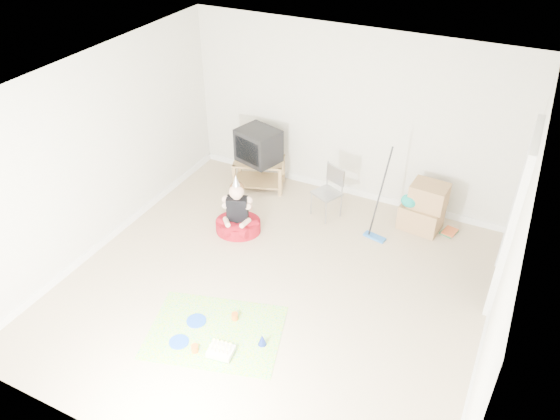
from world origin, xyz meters
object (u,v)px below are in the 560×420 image
at_px(crt_tv, 259,146).
at_px(seated_woman, 238,219).
at_px(folding_chair, 327,193).
at_px(birthday_cake, 221,352).
at_px(tv_stand, 259,171).
at_px(cardboard_boxes, 423,207).

xyz_separation_m(crt_tv, seated_woman, (0.29, -1.19, -0.54)).
distance_m(folding_chair, seated_woman, 1.34).
distance_m(seated_woman, birthday_cake, 2.26).
bearing_deg(birthday_cake, tv_stand, 111.01).
bearing_deg(seated_woman, folding_chair, 43.40).
height_order(tv_stand, folding_chair, folding_chair).
xyz_separation_m(folding_chair, cardboard_boxes, (1.34, 0.32, -0.04)).
xyz_separation_m(tv_stand, crt_tv, (-0.00, 0.00, 0.46)).
distance_m(tv_stand, folding_chair, 1.29).
bearing_deg(crt_tv, folding_chair, 4.54).
distance_m(folding_chair, birthday_cake, 2.98).
xyz_separation_m(tv_stand, seated_woman, (0.29, -1.19, -0.08)).
height_order(folding_chair, seated_woman, seated_woman).
relative_size(seated_woman, birthday_cake, 3.09).
relative_size(crt_tv, birthday_cake, 2.01).
height_order(tv_stand, birthday_cake, tv_stand).
bearing_deg(cardboard_boxes, birthday_cake, -112.47).
distance_m(tv_stand, cardboard_boxes, 2.60).
relative_size(tv_stand, birthday_cake, 2.99).
distance_m(cardboard_boxes, birthday_cake, 3.56).
bearing_deg(seated_woman, birthday_cake, -65.04).
bearing_deg(seated_woman, cardboard_boxes, 28.11).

